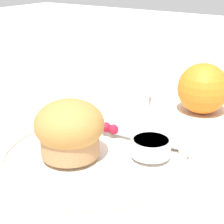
# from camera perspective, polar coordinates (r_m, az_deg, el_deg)

# --- Properties ---
(ground_plane) EXTENTS (3.00, 3.00, 0.00)m
(ground_plane) POSITION_cam_1_polar(r_m,az_deg,el_deg) (0.48, -4.23, -8.28)
(ground_plane) COLOR beige
(plate) EXTENTS (0.23, 0.23, 0.02)m
(plate) POSITION_cam_1_polar(r_m,az_deg,el_deg) (0.47, -2.92, -7.20)
(plate) COLOR silver
(plate) RESTS_ON ground_plane
(muffin) EXTENTS (0.08, 0.08, 0.07)m
(muffin) POSITION_cam_1_polar(r_m,az_deg,el_deg) (0.45, -6.50, -2.63)
(muffin) COLOR #9E7047
(muffin) RESTS_ON plate
(cream_ramekin) EXTENTS (0.05, 0.05, 0.02)m
(cream_ramekin) POSITION_cam_1_polar(r_m,az_deg,el_deg) (0.46, 5.94, -5.18)
(cream_ramekin) COLOR silver
(cream_ramekin) RESTS_ON plate
(berry_pair) EXTENTS (0.03, 0.01, 0.01)m
(berry_pair) POSITION_cam_1_polar(r_m,az_deg,el_deg) (0.52, -0.27, -2.52)
(berry_pair) COLOR maroon
(berry_pair) RESTS_ON plate
(butter_knife) EXTENTS (0.16, 0.03, 0.00)m
(butter_knife) POSITION_cam_1_polar(r_m,az_deg,el_deg) (0.51, 3.38, -3.50)
(butter_knife) COLOR #B7B7BC
(butter_knife) RESTS_ON plate
(orange_fruit) EXTENTS (0.09, 0.09, 0.09)m
(orange_fruit) POSITION_cam_1_polar(r_m,az_deg,el_deg) (0.65, 13.69, 3.50)
(orange_fruit) COLOR orange
(orange_fruit) RESTS_ON ground_plane
(juice_glass) EXTENTS (0.06, 0.06, 0.10)m
(juice_glass) POSITION_cam_1_polar(r_m,az_deg,el_deg) (0.65, 3.14, 4.93)
(juice_glass) COLOR silver
(juice_glass) RESTS_ON ground_plane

